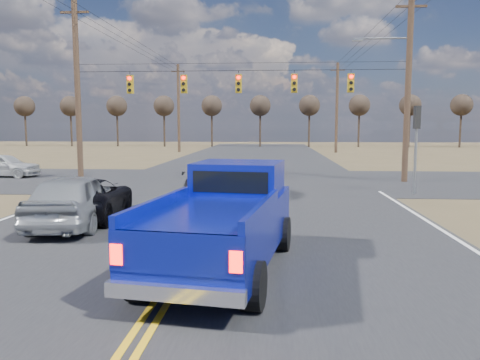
# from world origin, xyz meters

# --- Properties ---
(ground) EXTENTS (160.00, 160.00, 0.00)m
(ground) POSITION_xyz_m (0.00, 0.00, 0.00)
(ground) COLOR brown
(ground) RESTS_ON ground
(road_main) EXTENTS (14.00, 120.00, 0.02)m
(road_main) POSITION_xyz_m (0.00, 10.00, 0.00)
(road_main) COLOR #28282B
(road_main) RESTS_ON ground
(road_cross) EXTENTS (120.00, 12.00, 0.02)m
(road_cross) POSITION_xyz_m (0.00, 18.00, 0.00)
(road_cross) COLOR #28282B
(road_cross) RESTS_ON ground
(signal_gantry) EXTENTS (19.60, 4.83, 10.00)m
(signal_gantry) POSITION_xyz_m (0.50, 17.79, 5.06)
(signal_gantry) COLOR #473323
(signal_gantry) RESTS_ON ground
(utility_poles) EXTENTS (19.60, 58.32, 10.00)m
(utility_poles) POSITION_xyz_m (0.00, 17.00, 5.23)
(utility_poles) COLOR #473323
(utility_poles) RESTS_ON ground
(treeline) EXTENTS (87.00, 117.80, 7.40)m
(treeline) POSITION_xyz_m (0.00, 26.96, 5.70)
(treeline) COLOR #33261C
(treeline) RESTS_ON ground
(pickup_truck) EXTENTS (2.98, 6.08, 2.19)m
(pickup_truck) POSITION_xyz_m (0.90, 1.93, 1.06)
(pickup_truck) COLOR black
(pickup_truck) RESTS_ON ground
(silver_suv) EXTENTS (2.50, 5.00, 1.64)m
(silver_suv) POSITION_xyz_m (-4.12, 5.89, 0.82)
(silver_suv) COLOR #979B9F
(silver_suv) RESTS_ON ground
(black_suv) EXTENTS (2.65, 4.96, 1.32)m
(black_suv) POSITION_xyz_m (-4.18, 7.14, 0.66)
(black_suv) COLOR black
(black_suv) RESTS_ON ground
(white_car_queue) EXTENTS (1.85, 4.31, 1.38)m
(white_car_queue) POSITION_xyz_m (1.09, 12.96, 0.69)
(white_car_queue) COLOR #BDBDBD
(white_car_queue) RESTS_ON ground
(dgrey_car_queue) EXTENTS (2.20, 4.48, 1.25)m
(dgrey_car_queue) POSITION_xyz_m (-0.80, 12.83, 0.63)
(dgrey_car_queue) COLOR #333338
(dgrey_car_queue) RESTS_ON ground
(cross_car_west) EXTENTS (1.80, 4.20, 1.41)m
(cross_car_west) POSITION_xyz_m (-14.05, 18.82, 0.71)
(cross_car_west) COLOR silver
(cross_car_west) RESTS_ON ground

